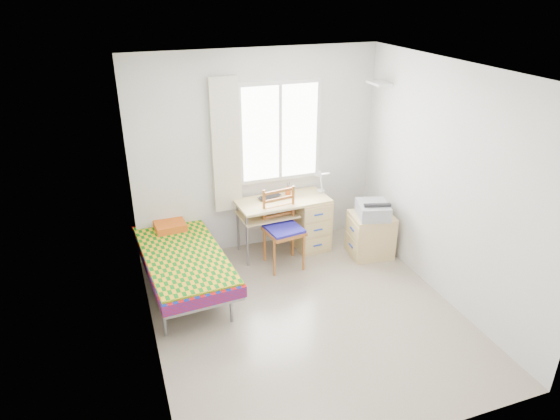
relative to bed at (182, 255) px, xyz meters
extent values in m
plane|color=#BCAD93|center=(1.15, -1.06, -0.39)|extent=(3.50, 3.50, 0.00)
plane|color=white|center=(1.15, -1.06, 2.21)|extent=(3.50, 3.50, 0.00)
plane|color=silver|center=(1.15, 0.69, 0.91)|extent=(3.20, 0.00, 3.20)
plane|color=silver|center=(-0.45, -1.06, 0.91)|extent=(0.00, 3.50, 3.50)
plane|color=silver|center=(2.75, -1.06, 0.91)|extent=(0.00, 3.50, 3.50)
cube|color=white|center=(1.45, 0.67, 1.16)|extent=(1.10, 0.04, 1.30)
cube|color=white|center=(1.45, 0.66, 1.16)|extent=(1.00, 0.02, 1.20)
cube|color=white|center=(1.45, 0.65, 1.16)|extent=(0.04, 0.02, 1.20)
cube|color=beige|center=(0.73, 0.62, 1.06)|extent=(0.35, 0.05, 1.70)
cube|color=white|center=(2.64, 0.34, 1.76)|extent=(0.20, 0.32, 0.03)
cube|color=gray|center=(0.00, -0.07, -0.08)|extent=(0.97, 1.91, 0.06)
cube|color=#BD0C0E|center=(0.00, -0.07, 0.00)|extent=(1.01, 1.93, 0.13)
cube|color=#E7AC10|center=(0.00, -0.09, 0.07)|extent=(0.98, 1.81, 0.03)
cube|color=#DCBD73|center=(0.00, 0.82, 0.16)|extent=(0.89, 0.12, 0.51)
cube|color=orange|center=(-0.05, 0.55, 0.13)|extent=(0.39, 0.34, 0.09)
cylinder|color=gray|center=(-0.34, -0.90, -0.25)|extent=(0.04, 0.04, 0.30)
cylinder|color=gray|center=(0.35, 0.75, -0.25)|extent=(0.04, 0.04, 0.30)
cube|color=#DCBD73|center=(1.38, 0.37, 0.33)|extent=(1.21, 0.61, 0.03)
cube|color=#D3BA6C|center=(1.77, 0.37, -0.04)|extent=(0.44, 0.55, 0.71)
cube|color=#D3BA6C|center=(1.17, 0.37, 0.18)|extent=(0.75, 0.54, 0.02)
cylinder|color=gray|center=(0.83, 0.15, -0.04)|extent=(0.03, 0.03, 0.71)
cylinder|color=gray|center=(0.83, 0.59, -0.04)|extent=(0.03, 0.03, 0.71)
cube|color=#934F1C|center=(1.27, 0.01, 0.09)|extent=(0.49, 0.49, 0.04)
cube|color=navy|center=(1.27, 0.01, 0.12)|extent=(0.46, 0.46, 0.04)
cube|color=#934F1C|center=(1.27, 0.20, 0.39)|extent=(0.39, 0.09, 0.43)
cylinder|color=#934F1C|center=(1.07, -0.18, -0.15)|extent=(0.03, 0.03, 0.48)
cylinder|color=#934F1C|center=(1.46, 0.20, 0.10)|extent=(0.04, 0.04, 0.99)
cube|color=#D3BA6C|center=(2.43, -0.11, -0.11)|extent=(0.57, 0.53, 0.58)
cube|color=#DCBD73|center=(2.16, -0.11, 0.02)|extent=(0.06, 0.43, 0.21)
cube|color=#DCBD73|center=(2.16, -0.11, -0.22)|extent=(0.06, 0.43, 0.21)
cube|color=#B0B3B9|center=(2.41, -0.14, 0.27)|extent=(0.48, 0.52, 0.18)
cube|color=black|center=(2.41, -0.14, 0.36)|extent=(0.38, 0.42, 0.02)
imported|color=black|center=(1.26, 0.45, 0.36)|extent=(0.36, 0.29, 0.02)
cylinder|color=orange|center=(1.51, 0.52, 0.39)|extent=(0.08, 0.08, 0.09)
cylinder|color=white|center=(1.95, 0.44, 0.36)|extent=(0.10, 0.10, 0.03)
cylinder|color=white|center=(1.95, 0.44, 0.50)|extent=(0.02, 0.11, 0.26)
cylinder|color=white|center=(1.93, 0.36, 0.63)|extent=(0.12, 0.23, 0.11)
cone|color=white|center=(1.85, 0.26, 0.66)|extent=(0.14, 0.15, 0.12)
imported|color=gray|center=(1.22, 0.34, 0.20)|extent=(0.21, 0.25, 0.02)
camera|label=1|loc=(-0.62, -5.14, 2.93)|focal=32.00mm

